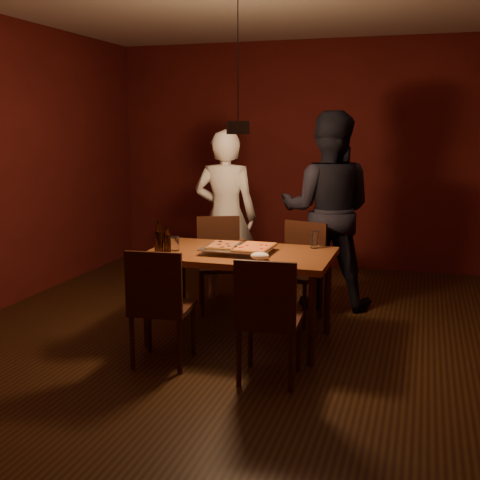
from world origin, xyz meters
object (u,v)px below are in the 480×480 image
(dining_table, at_px, (240,261))
(pendant_lamp, at_px, (238,126))
(chair_near_left, at_px, (159,297))
(pizza_tray, at_px, (239,250))
(diner_white, at_px, (226,216))
(diner_dark, at_px, (327,211))
(chair_near_right, at_px, (268,309))
(chair_far_right, at_px, (300,262))
(plate_slice, at_px, (148,255))
(chair_far_left, at_px, (219,254))
(beer_bottle_b, at_px, (167,240))
(beer_bottle_a, at_px, (159,238))

(dining_table, xyz_separation_m, pendant_lamp, (0.01, -0.08, 1.08))
(chair_near_left, relative_size, pizza_tray, 0.88)
(diner_white, relative_size, diner_dark, 0.91)
(diner_white, bearing_deg, chair_near_right, 110.13)
(chair_far_right, distance_m, plate_slice, 1.51)
(chair_far_left, relative_size, pendant_lamp, 0.50)
(chair_far_right, xyz_separation_m, beer_bottle_b, (-0.89, -0.97, 0.33))
(pendant_lamp, bearing_deg, beer_bottle_b, -163.31)
(chair_far_left, xyz_separation_m, plate_slice, (-0.18, -1.19, 0.22))
(pendant_lamp, bearing_deg, diner_white, 112.93)
(beer_bottle_b, distance_m, diner_dark, 1.79)
(dining_table, xyz_separation_m, chair_far_right, (0.35, 0.72, -0.14))
(chair_near_left, distance_m, diner_dark, 2.17)
(chair_far_right, height_order, beer_bottle_a, beer_bottle_a)
(pizza_tray, distance_m, diner_white, 1.24)
(diner_white, bearing_deg, chair_far_right, 149.17)
(plate_slice, distance_m, pendant_lamp, 1.23)
(chair_near_left, relative_size, diner_white, 0.28)
(plate_slice, bearing_deg, beer_bottle_b, 52.35)
(chair_far_left, bearing_deg, dining_table, 95.97)
(chair_far_right, bearing_deg, pizza_tray, 79.01)
(beer_bottle_a, bearing_deg, chair_near_left, -66.24)
(dining_table, distance_m, beer_bottle_a, 0.69)
(chair_near_left, bearing_deg, diner_dark, 58.97)
(pendant_lamp, bearing_deg, pizza_tray, 102.67)
(chair_far_left, bearing_deg, chair_near_left, 68.71)
(dining_table, height_order, pendant_lamp, pendant_lamp)
(pizza_tray, bearing_deg, diner_white, 111.10)
(chair_near_right, bearing_deg, diner_white, 112.82)
(chair_near_left, bearing_deg, chair_far_right, 57.03)
(beer_bottle_a, distance_m, plate_slice, 0.18)
(chair_far_left, distance_m, chair_near_left, 1.54)
(chair_near_right, distance_m, diner_dark, 2.03)
(diner_white, bearing_deg, beer_bottle_a, 79.69)
(dining_table, height_order, diner_dark, diner_dark)
(plate_slice, bearing_deg, beer_bottle_a, 68.72)
(chair_far_left, distance_m, beer_bottle_a, 1.14)
(plate_slice, xyz_separation_m, diner_white, (0.15, 1.50, 0.11))
(pizza_tray, xyz_separation_m, beer_bottle_b, (-0.53, -0.22, 0.09))
(chair_far_left, xyz_separation_m, diner_dark, (0.98, 0.39, 0.42))
(dining_table, xyz_separation_m, chair_near_left, (-0.39, -0.73, -0.14))
(chair_near_left, height_order, beer_bottle_a, beer_bottle_a)
(chair_near_right, height_order, beer_bottle_a, beer_bottle_a)
(dining_table, bearing_deg, beer_bottle_a, -155.95)
(pizza_tray, bearing_deg, chair_far_right, 62.04)
(beer_bottle_b, xyz_separation_m, pendant_lamp, (0.54, 0.16, 0.90))
(dining_table, relative_size, chair_near_left, 3.09)
(chair_far_left, relative_size, diner_dark, 0.29)
(dining_table, distance_m, chair_far_left, 0.94)
(dining_table, distance_m, chair_near_right, 0.91)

